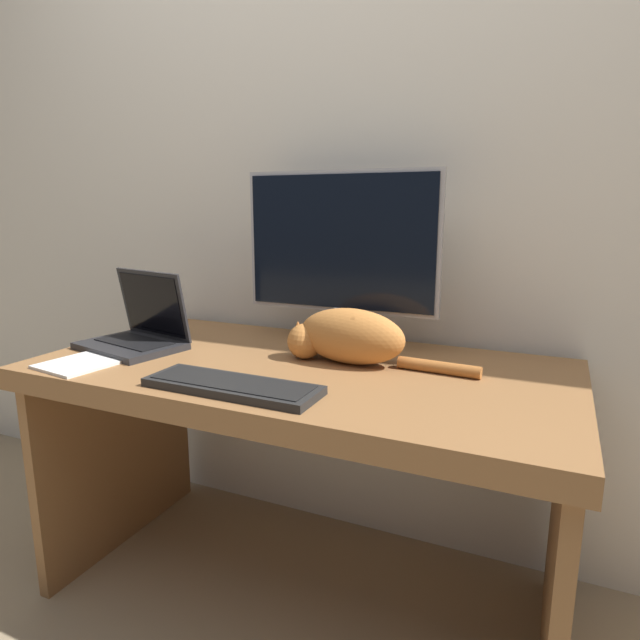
% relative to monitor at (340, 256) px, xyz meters
% --- Properties ---
extents(wall_back, '(6.40, 0.06, 2.60)m').
position_rel_monitor_xyz_m(wall_back, '(-0.03, 0.21, 0.31)').
color(wall_back, silver).
rests_on(wall_back, ground_plane).
extents(desk, '(1.44, 0.72, 0.71)m').
position_rel_monitor_xyz_m(desk, '(-0.03, -0.21, -0.43)').
color(desk, olive).
rests_on(desk, ground_plane).
extents(monitor, '(0.60, 0.21, 0.52)m').
position_rel_monitor_xyz_m(monitor, '(0.00, 0.00, 0.00)').
color(monitor, '#B2B2B7').
rests_on(monitor, desk).
extents(laptop, '(0.33, 0.27, 0.23)m').
position_rel_monitor_xyz_m(laptop, '(-0.55, -0.26, -0.23)').
color(laptop, '#232326').
rests_on(laptop, desk).
extents(external_keyboard, '(0.43, 0.14, 0.02)m').
position_rel_monitor_xyz_m(external_keyboard, '(-0.08, -0.47, -0.27)').
color(external_keyboard, black).
rests_on(external_keyboard, desk).
extents(cat, '(0.53, 0.15, 0.15)m').
position_rel_monitor_xyz_m(cat, '(0.09, -0.15, -0.20)').
color(cat, '#C67A38').
rests_on(cat, desk).
extents(paper_notepad, '(0.20, 0.23, 0.01)m').
position_rel_monitor_xyz_m(paper_notepad, '(-0.57, -0.46, -0.27)').
color(paper_notepad, white).
rests_on(paper_notepad, desk).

